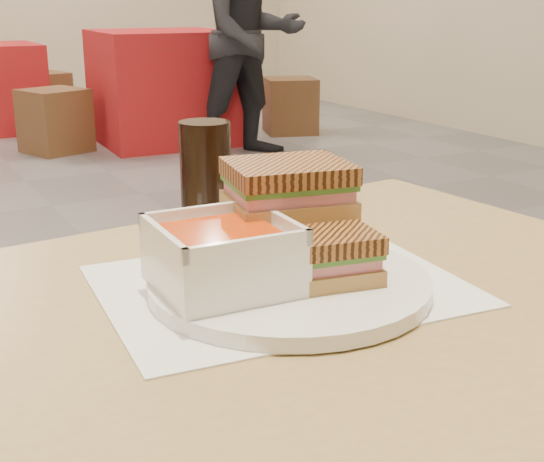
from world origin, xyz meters
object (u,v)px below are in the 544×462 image
panini_lower (315,255)px  bg_table_1 (162,87)px  plate (289,284)px  bg_chair_1l (55,121)px  patron_b (252,35)px  cola_glass (206,176)px  bg_chair_1r (290,106)px  main_table (179,445)px  soup_bowl (223,258)px  bg_chair_2r (43,99)px

panini_lower → bg_table_1: (1.64, 4.69, -0.39)m
plate → bg_chair_1l: (0.86, 4.68, -0.54)m
bg_table_1 → plate: bearing=-109.5°
plate → panini_lower: 0.04m
plate → patron_b: (2.01, 3.91, 0.04)m
cola_glass → bg_chair_1r: size_ratio=0.30×
main_table → patron_b: 4.51m
plate → bg_table_1: 4.97m
bg_table_1 → bg_chair_1r: 1.05m
soup_bowl → panini_lower: 0.10m
bg_chair_2r → main_table: bearing=-101.4°
panini_lower → bg_table_1: panini_lower is taller
cola_glass → bg_chair_1r: cola_glass is taller
panini_lower → cola_glass: cola_glass is taller
soup_bowl → plate: bearing=-6.5°
soup_bowl → bg_chair_1r: (2.75, 4.54, -0.58)m
cola_glass → plate: bearing=-94.5°
panini_lower → bg_chair_1r: bearing=59.8°
bg_chair_1r → patron_b: (-0.67, -0.64, 0.59)m
main_table → cola_glass: size_ratio=8.72×
main_table → bg_table_1: bearing=69.1°
bg_chair_2r → patron_b: bearing=-64.6°
bg_chair_2r → patron_b: (0.95, -2.01, 0.58)m
patron_b → bg_chair_1r: bearing=43.4°
plate → soup_bowl: size_ratio=2.18×
bg_chair_1r → bg_chair_2r: bearing=139.8°
panini_lower → bg_chair_1l: size_ratio=0.27×
bg_chair_1l → bg_chair_2r: 1.26m
cola_glass → bg_table_1: size_ratio=0.15×
soup_bowl → bg_chair_1l: (0.93, 4.67, -0.58)m
main_table → panini_lower: 0.23m
plate → bg_chair_1l: 4.79m
plate → cola_glass: bearing=85.5°
main_table → plate: bearing=15.9°
bg_chair_1l → patron_b: 1.50m
plate → soup_bowl: bearing=173.5°
plate → bg_chair_1r: 5.31m
bg_table_1 → patron_b: size_ratio=0.60×
bg_table_1 → bg_chair_2r: 1.40m
bg_chair_1r → soup_bowl: bearing=-121.2°
patron_b → panini_lower: bearing=-116.8°
panini_lower → bg_chair_2r: panini_lower is taller
plate → bg_chair_1r: plate is taller
main_table → soup_bowl: bearing=33.8°
bg_chair_2r → patron_b: size_ratio=0.29×
cola_glass → bg_chair_2r: 5.79m
bg_table_1 → bg_chair_1r: bearing=-6.8°
bg_table_1 → patron_b: (0.35, -0.76, 0.40)m
soup_bowl → patron_b: (2.08, 3.90, 0.00)m
main_table → bg_chair_1r: 5.41m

